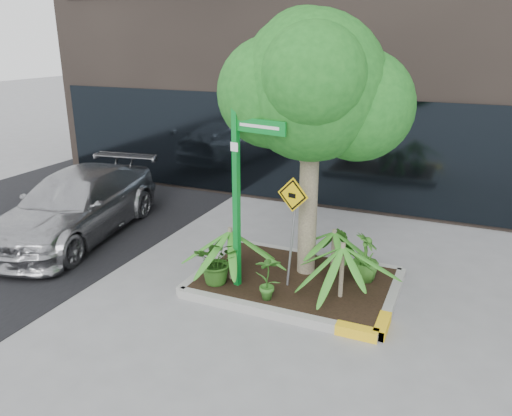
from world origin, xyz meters
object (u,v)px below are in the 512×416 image
at_px(parked_car, 76,205).
at_px(street_sign_post, 242,177).
at_px(cattle_sign, 293,213).
at_px(tree, 312,87).

xyz_separation_m(parked_car, street_sign_post, (4.28, -0.91, 1.30)).
distance_m(street_sign_post, cattle_sign, 1.00).
bearing_deg(parked_car, street_sign_post, -20.66).
relative_size(parked_car, street_sign_post, 1.45).
bearing_deg(cattle_sign, tree, 95.28).
height_order(parked_car, street_sign_post, street_sign_post).
bearing_deg(parked_car, tree, -8.78).
distance_m(parked_car, cattle_sign, 5.08).
distance_m(tree, parked_car, 5.71).
distance_m(parked_car, street_sign_post, 4.57).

